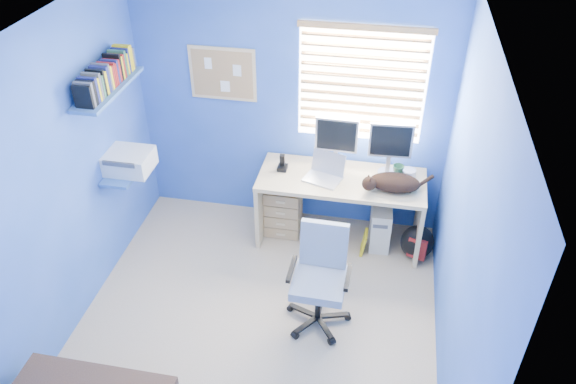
% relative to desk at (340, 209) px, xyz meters
% --- Properties ---
extents(floor, '(3.00, 3.20, 0.00)m').
position_rel_desk_xyz_m(floor, '(-0.55, -1.26, -0.37)').
color(floor, '#C6B292').
rests_on(floor, ground).
extents(ceiling, '(3.00, 3.20, 0.00)m').
position_rel_desk_xyz_m(ceiling, '(-0.55, -1.26, 2.13)').
color(ceiling, white).
rests_on(ceiling, wall_back).
extents(wall_back, '(3.00, 0.01, 2.50)m').
position_rel_desk_xyz_m(wall_back, '(-0.55, 0.34, 0.88)').
color(wall_back, '#2953B3').
rests_on(wall_back, ground).
extents(wall_left, '(0.01, 3.20, 2.50)m').
position_rel_desk_xyz_m(wall_left, '(-2.05, -1.26, 0.88)').
color(wall_left, '#2953B3').
rests_on(wall_left, ground).
extents(wall_right, '(0.01, 3.20, 2.50)m').
position_rel_desk_xyz_m(wall_right, '(0.95, -1.26, 0.88)').
color(wall_right, '#2953B3').
rests_on(wall_right, ground).
extents(desk, '(1.57, 0.65, 0.74)m').
position_rel_desk_xyz_m(desk, '(0.00, 0.00, 0.00)').
color(desk, tan).
rests_on(desk, floor).
extents(laptop, '(0.39, 0.35, 0.22)m').
position_rel_desk_xyz_m(laptop, '(-0.18, -0.06, 0.48)').
color(laptop, silver).
rests_on(laptop, desk).
extents(monitor_left, '(0.40, 0.13, 0.54)m').
position_rel_desk_xyz_m(monitor_left, '(-0.09, 0.17, 0.64)').
color(monitor_left, silver).
rests_on(monitor_left, desk).
extents(monitor_right, '(0.41, 0.15, 0.54)m').
position_rel_desk_xyz_m(monitor_right, '(0.41, 0.16, 0.64)').
color(monitor_right, silver).
rests_on(monitor_right, desk).
extents(phone, '(0.09, 0.11, 0.17)m').
position_rel_desk_xyz_m(phone, '(-0.58, 0.04, 0.45)').
color(phone, black).
rests_on(phone, desk).
extents(mug, '(0.10, 0.09, 0.10)m').
position_rel_desk_xyz_m(mug, '(0.51, 0.16, 0.42)').
color(mug, '#285A3D').
rests_on(mug, desk).
extents(cd_spindle, '(0.13, 0.13, 0.07)m').
position_rel_desk_xyz_m(cd_spindle, '(0.61, 0.15, 0.41)').
color(cd_spindle, silver).
rests_on(cd_spindle, desk).
extents(cat, '(0.51, 0.38, 0.16)m').
position_rel_desk_xyz_m(cat, '(0.49, -0.10, 0.45)').
color(cat, black).
rests_on(cat, desk).
extents(tower_pc, '(0.21, 0.45, 0.45)m').
position_rel_desk_xyz_m(tower_pc, '(0.41, 0.04, -0.14)').
color(tower_pc, beige).
rests_on(tower_pc, floor).
extents(drawer_boxes, '(0.35, 0.28, 0.54)m').
position_rel_desk_xyz_m(drawer_boxes, '(-0.57, 0.01, -0.10)').
color(drawer_boxes, tan).
rests_on(drawer_boxes, floor).
extents(yellow_book, '(0.03, 0.17, 0.24)m').
position_rel_desk_xyz_m(yellow_book, '(0.27, -0.16, -0.25)').
color(yellow_book, yellow).
rests_on(yellow_book, floor).
extents(backpack, '(0.38, 0.33, 0.37)m').
position_rel_desk_xyz_m(backpack, '(0.77, -0.14, -0.18)').
color(backpack, black).
rests_on(backpack, floor).
extents(office_chair, '(0.53, 0.53, 0.90)m').
position_rel_desk_xyz_m(office_chair, '(-0.05, -1.08, -0.03)').
color(office_chair, black).
rests_on(office_chair, floor).
extents(window_blinds, '(1.15, 0.05, 1.10)m').
position_rel_desk_xyz_m(window_blinds, '(0.10, 0.31, 1.18)').
color(window_blinds, white).
rests_on(window_blinds, ground).
extents(corkboard, '(0.64, 0.02, 0.52)m').
position_rel_desk_xyz_m(corkboard, '(-1.20, 0.33, 1.18)').
color(corkboard, tan).
rests_on(corkboard, ground).
extents(wall_shelves, '(0.42, 0.90, 1.05)m').
position_rel_desk_xyz_m(wall_shelves, '(-1.90, -0.51, 1.06)').
color(wall_shelves, '#3764AC').
rests_on(wall_shelves, ground).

